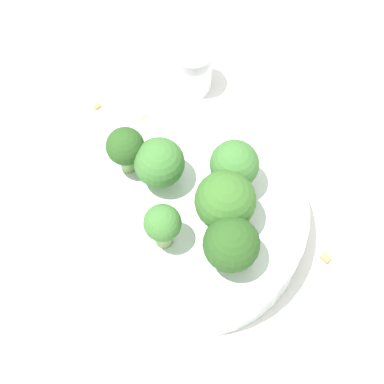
{
  "coord_description": "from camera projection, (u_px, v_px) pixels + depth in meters",
  "views": [
    {
      "loc": [
        0.21,
        -0.14,
        0.57
      ],
      "look_at": [
        0.0,
        0.0,
        0.08
      ],
      "focal_mm": 60.0,
      "sensor_mm": 36.0,
      "label": 1
    }
  ],
  "objects": [
    {
      "name": "ground_plane",
      "position": [
        192.0,
        231.0,
        0.62
      ],
      "size": [
        3.0,
        3.0,
        0.0
      ],
      "primitive_type": "plane",
      "color": "white"
    },
    {
      "name": "bowl",
      "position": [
        192.0,
        220.0,
        0.6
      ],
      "size": [
        0.21,
        0.21,
        0.05
      ],
      "primitive_type": "cylinder",
      "color": "silver",
      "rests_on": "ground_plane"
    },
    {
      "name": "broccoli_floret_0",
      "position": [
        235.0,
        167.0,
        0.55
      ],
      "size": [
        0.04,
        0.04,
        0.06
      ],
      "color": "#7A9E5B",
      "rests_on": "bowl"
    },
    {
      "name": "broccoli_floret_1",
      "position": [
        163.0,
        225.0,
        0.53
      ],
      "size": [
        0.03,
        0.03,
        0.05
      ],
      "color": "#7A9E5B",
      "rests_on": "bowl"
    },
    {
      "name": "broccoli_floret_2",
      "position": [
        159.0,
        163.0,
        0.56
      ],
      "size": [
        0.05,
        0.05,
        0.05
      ],
      "color": "#8EB770",
      "rests_on": "bowl"
    },
    {
      "name": "broccoli_floret_3",
      "position": [
        225.0,
        201.0,
        0.54
      ],
      "size": [
        0.05,
        0.05,
        0.06
      ],
      "color": "#7A9E5B",
      "rests_on": "bowl"
    },
    {
      "name": "broccoli_floret_4",
      "position": [
        125.0,
        148.0,
        0.56
      ],
      "size": [
        0.03,
        0.03,
        0.05
      ],
      "color": "#7A9E5B",
      "rests_on": "bowl"
    },
    {
      "name": "broccoli_floret_5",
      "position": [
        233.0,
        243.0,
        0.52
      ],
      "size": [
        0.05,
        0.05,
        0.06
      ],
      "color": "#84AD66",
      "rests_on": "bowl"
    },
    {
      "name": "pepper_shaker",
      "position": [
        193.0,
        69.0,
        0.67
      ],
      "size": [
        0.04,
        0.04,
        0.06
      ],
      "color": "silver",
      "rests_on": "ground_plane"
    },
    {
      "name": "almond_crumb_0",
      "position": [
        144.0,
        118.0,
        0.67
      ],
      "size": [
        0.01,
        0.01,
        0.01
      ],
      "primitive_type": "cube",
      "rotation": [
        0.0,
        0.0,
        5.2
      ],
      "color": "tan",
      "rests_on": "ground_plane"
    },
    {
      "name": "almond_crumb_1",
      "position": [
        97.0,
        105.0,
        0.68
      ],
      "size": [
        0.01,
        0.01,
        0.01
      ],
      "primitive_type": "cube",
      "rotation": [
        0.0,
        0.0,
        1.83
      ],
      "color": "#AD7F4C",
      "rests_on": "ground_plane"
    },
    {
      "name": "almond_crumb_2",
      "position": [
        326.0,
        257.0,
        0.6
      ],
      "size": [
        0.01,
        0.01,
        0.01
      ],
      "primitive_type": "cube",
      "rotation": [
        0.0,
        0.0,
        0.24
      ],
      "color": "#AD7F4C",
      "rests_on": "ground_plane"
    }
  ]
}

